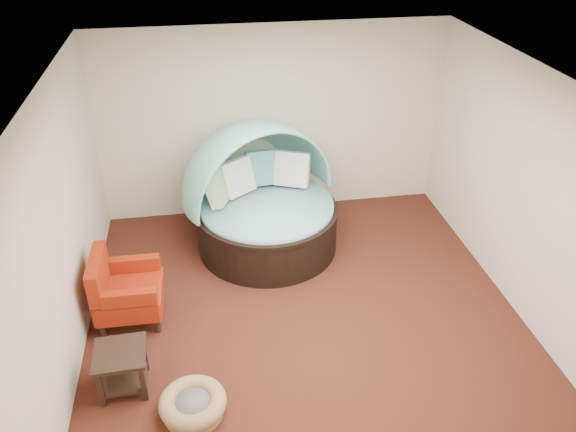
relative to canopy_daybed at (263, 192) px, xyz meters
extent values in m
plane|color=#4E1F16|center=(0.29, -1.51, -0.81)|extent=(5.00, 5.00, 0.00)
plane|color=beige|center=(0.29, 0.99, 0.59)|extent=(5.00, 0.00, 5.00)
plane|color=beige|center=(0.29, -4.01, 0.59)|extent=(5.00, 0.00, 5.00)
plane|color=beige|center=(-2.21, -1.51, 0.59)|extent=(0.00, 5.00, 5.00)
plane|color=beige|center=(2.79, -1.51, 0.59)|extent=(0.00, 5.00, 5.00)
plane|color=white|center=(0.29, -1.51, 1.99)|extent=(5.00, 5.00, 0.00)
cylinder|color=black|center=(0.04, -0.11, -0.52)|extent=(2.45, 2.45, 0.58)
cylinder|color=black|center=(0.04, -0.11, -0.21)|extent=(2.48, 2.48, 0.05)
cylinder|color=#8BC1CA|center=(0.04, -0.11, -0.17)|extent=(2.32, 2.32, 0.13)
cube|color=#417050|center=(-0.59, 0.01, 0.14)|extent=(0.45, 0.55, 0.51)
cube|color=silver|center=(-0.32, 0.21, 0.14)|extent=(0.55, 0.51, 0.51)
cube|color=#5DA1A2|center=(0.07, 0.44, 0.14)|extent=(0.51, 0.33, 0.51)
cube|color=silver|center=(0.46, 0.34, 0.14)|extent=(0.55, 0.44, 0.51)
cylinder|color=brown|center=(-1.04, -2.82, -0.78)|extent=(0.73, 0.73, 0.07)
torus|color=brown|center=(-1.04, -2.82, -0.67)|extent=(0.83, 0.83, 0.17)
cylinder|color=#5F5A5E|center=(-1.04, -2.82, -0.69)|extent=(0.49, 0.49, 0.10)
cylinder|color=black|center=(-2.02, -1.59, -0.72)|extent=(0.07, 0.07, 0.18)
cylinder|color=black|center=(-2.01, -0.99, -0.72)|extent=(0.07, 0.07, 0.18)
cylinder|color=black|center=(-1.42, -1.60, -0.72)|extent=(0.07, 0.07, 0.18)
cylinder|color=black|center=(-1.41, -1.00, -0.72)|extent=(0.07, 0.07, 0.18)
cube|color=#981E02|center=(-1.71, -1.30, -0.50)|extent=(0.76, 0.76, 0.26)
cube|color=#981E02|center=(-2.01, -1.29, -0.15)|extent=(0.15, 0.75, 0.44)
cube|color=#981E02|center=(-1.67, -1.62, -0.28)|extent=(0.60, 0.13, 0.18)
cube|color=#981E02|center=(-1.66, -0.98, -0.28)|extent=(0.60, 0.13, 0.18)
cube|color=black|center=(-1.71, -2.38, -0.35)|extent=(0.52, 0.52, 0.04)
cube|color=black|center=(-1.71, -2.38, -0.69)|extent=(0.46, 0.46, 0.03)
cube|color=black|center=(-1.91, -2.58, -0.59)|extent=(0.05, 0.05, 0.44)
cube|color=black|center=(-1.92, -2.18, -0.59)|extent=(0.05, 0.05, 0.44)
cube|color=black|center=(-1.51, -2.57, -0.59)|extent=(0.05, 0.05, 0.44)
cube|color=black|center=(-1.52, -2.17, -0.59)|extent=(0.05, 0.05, 0.44)
camera|label=1|loc=(-0.74, -6.56, 3.64)|focal=35.00mm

